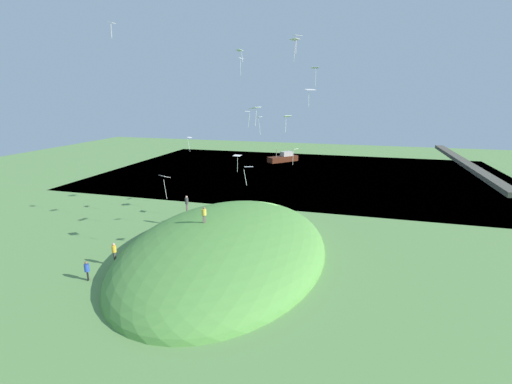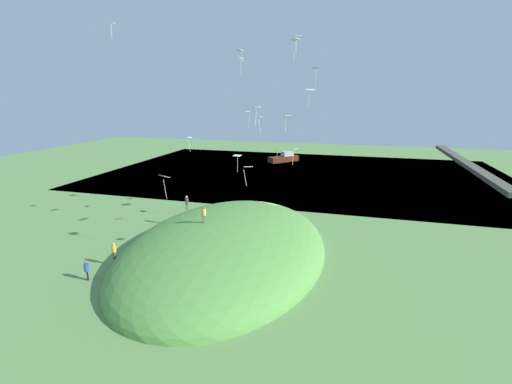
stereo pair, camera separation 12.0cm
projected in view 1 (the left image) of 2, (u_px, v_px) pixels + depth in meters
name	position (u px, v px, depth m)	size (l,w,h in m)	color
ground_plane	(267.00, 223.00, 45.22)	(160.00, 160.00, 0.00)	#5E8B49
lake_water	(303.00, 174.00, 74.28)	(51.02, 80.00, 0.40)	#44648B
grass_hill	(226.00, 252.00, 36.65)	(29.34, 19.79, 7.07)	#538F3E
bridge_deck_far	(465.00, 163.00, 65.65)	(45.92, 1.80, 0.70)	#4C4B40
boat_on_lake	(283.00, 158.00, 87.17)	(7.29, 6.89, 3.22)	#4A2011
person_watching_kites	(204.00, 213.00, 34.80)	(0.64, 0.64, 1.63)	brown
person_walking_path	(187.00, 201.00, 42.80)	(0.55, 0.55, 1.85)	#594949
person_with_child	(114.00, 250.00, 33.29)	(0.51, 0.51, 1.72)	#343733
person_on_hilltop	(87.00, 268.00, 30.79)	(0.58, 0.58, 1.78)	black
kite_0	(259.00, 118.00, 44.96)	(1.03, 0.82, 2.24)	white
kite_1	(310.00, 90.00, 39.20)	(1.29, 1.37, 1.89)	white
kite_2	(240.00, 60.00, 46.73)	(0.85, 0.71, 2.26)	silver
kite_3	(189.00, 139.00, 42.89)	(0.72, 0.55, 1.71)	white
kite_4	(248.00, 113.00, 46.84)	(1.08, 0.88, 2.14)	white
kite_5	(287.00, 118.00, 35.16)	(0.77, 0.84, 1.68)	white
kite_6	(294.00, 151.00, 37.32)	(0.91, 0.81, 1.67)	white
kite_7	(315.00, 69.00, 43.37)	(0.76, 0.95, 2.25)	silver
kite_8	(112.00, 24.00, 31.79)	(0.66, 0.48, 1.40)	white
kite_9	(297.00, 36.00, 39.15)	(1.15, 1.19, 2.04)	silver
kite_10	(165.00, 178.00, 34.91)	(1.04, 1.20, 2.31)	white
kite_11	(240.00, 51.00, 35.38)	(0.77, 0.82, 1.20)	white
kite_12	(237.00, 157.00, 42.39)	(0.79, 1.02, 2.12)	white
kite_13	(248.00, 168.00, 32.16)	(0.80, 0.94, 1.82)	white
kite_14	(295.00, 41.00, 32.96)	(1.09, 0.91, 1.93)	white
kite_15	(255.00, 109.00, 34.35)	(1.29, 1.06, 1.81)	white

